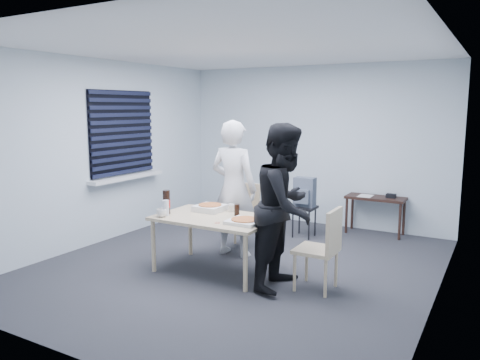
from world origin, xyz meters
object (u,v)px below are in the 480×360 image
Objects in this scene: person_white at (234,189)px; person_black at (285,206)px; mug_a at (162,213)px; side_table at (376,202)px; chair_right at (324,244)px; soda_bottle at (166,202)px; stool at (304,214)px; dining_table at (215,222)px; chair_far at (243,211)px; backpack at (304,192)px; mug_b at (231,208)px.

person_white is 1.23m from person_black.
mug_a is at bearing 67.28° from person_white.
person_black is 2.66m from side_table.
person_white is (-1.45, 0.59, 0.37)m from chair_right.
soda_bottle reaches higher than chair_right.
soda_bottle is (-0.94, -2.07, 0.44)m from stool.
dining_table is 1.03m from chair_far.
side_table is at bearing 52.34° from backpack.
person_white is 2.40m from side_table.
dining_table is at bearing 88.84° from person_black.
mug_b is 0.35× the size of soda_bottle.
mug_a is (-0.34, -1.32, 0.20)m from chair_far.
chair_far reaches higher than dining_table.
chair_right is 2.09m from stool.
dining_table is 2.92× the size of stool.
dining_table is at bearing -100.64° from stool.
chair_right is (1.51, -0.94, 0.00)m from chair_far.
backpack is at bearing 68.16° from mug_a.
mug_a is 0.43× the size of soda_bottle.
person_black is at bearing -21.75° from mug_b.
chair_right reaches higher than mug_a.
mug_b is (0.04, 0.33, 0.11)m from dining_table.
soda_bottle reaches higher than chair_far.
dining_table reaches higher than stool.
dining_table is 1.55× the size of side_table.
side_table is (1.24, 2.59, -0.10)m from dining_table.
person_white and person_black have the same top height.
mug_b is (-1.21, -2.26, 0.21)m from side_table.
soda_bottle reaches higher than backpack.
chair_far and chair_right have the same top height.
person_black is 2.01m from backpack.
chair_right is at bearing 11.66° from mug_a.
dining_table is 0.77× the size of person_white.
chair_right is 7.24× the size of mug_a.
mug_a reaches higher than stool.
person_black is 6.17× the size of soda_bottle.
mug_a is (-1.85, -0.38, 0.20)m from chair_right.
person_white is 0.94m from soda_bottle.
mug_b is (0.22, -0.68, 0.20)m from chair_far.
dining_table is 2.88m from side_table.
soda_bottle is (-0.05, 0.16, 0.09)m from mug_a.
mug_a reaches higher than side_table.
chair_far is 1.91× the size of stool.
stool is at bearing 117.53° from chair_right.
chair_far is at bearing -79.65° from person_white.
stool is at bearing 78.41° from mug_b.
dining_table is 0.77× the size of person_black.
soda_bottle is (-0.94, -2.06, 0.12)m from backpack.
chair_far is at bearing -121.08° from stool.
person_black reaches higher than mug_a.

